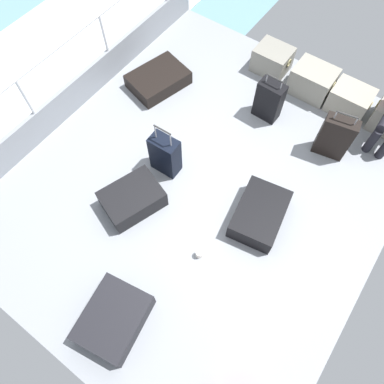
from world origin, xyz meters
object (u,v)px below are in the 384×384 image
(cargo_crate_1, at_px, (312,81))
(suitcase_7, at_px, (132,199))
(cargo_crate_2, at_px, (350,100))
(suitcase_6, at_px, (335,137))
(suitcase_0, at_px, (260,214))
(suitcase_5, at_px, (114,319))
(paper_cup, at_px, (199,254))
(cargo_crate_0, at_px, (272,59))
(suitcase_3, at_px, (269,101))
(suitcase_2, at_px, (165,155))
(suitcase_1, at_px, (158,79))

(cargo_crate_1, bearing_deg, suitcase_7, -107.17)
(cargo_crate_2, xyz_separation_m, suitcase_6, (0.11, -0.82, 0.13))
(suitcase_0, relative_size, suitcase_5, 1.04)
(paper_cup, bearing_deg, suitcase_7, 175.99)
(cargo_crate_1, relative_size, paper_cup, 6.10)
(suitcase_7, distance_m, paper_cup, 1.04)
(cargo_crate_0, bearing_deg, paper_cup, -75.04)
(suitcase_3, height_order, suitcase_6, suitcase_6)
(cargo_crate_0, relative_size, cargo_crate_2, 0.96)
(suitcase_5, distance_m, paper_cup, 1.14)
(cargo_crate_2, height_order, suitcase_0, cargo_crate_2)
(cargo_crate_0, height_order, suitcase_5, cargo_crate_0)
(suitcase_2, relative_size, suitcase_5, 0.99)
(suitcase_7, bearing_deg, cargo_crate_1, 72.83)
(suitcase_1, bearing_deg, suitcase_2, -47.99)
(suitcase_7, height_order, paper_cup, suitcase_7)
(suitcase_7, bearing_deg, suitcase_1, 119.20)
(suitcase_0, height_order, suitcase_1, suitcase_0)
(suitcase_0, xyz_separation_m, suitcase_5, (-0.61, -1.88, -0.00))
(cargo_crate_0, relative_size, paper_cup, 5.46)
(cargo_crate_2, xyz_separation_m, suitcase_3, (-0.88, -0.76, 0.11))
(cargo_crate_1, xyz_separation_m, suitcase_7, (-0.90, -2.93, -0.07))
(cargo_crate_0, distance_m, suitcase_0, 2.53)
(cargo_crate_1, xyz_separation_m, suitcase_2, (-0.90, -2.27, 0.09))
(cargo_crate_1, relative_size, suitcase_1, 0.65)
(suitcase_0, bearing_deg, cargo_crate_2, 86.40)
(suitcase_6, distance_m, paper_cup, 2.26)
(cargo_crate_1, height_order, suitcase_1, cargo_crate_1)
(cargo_crate_2, xyz_separation_m, suitcase_1, (-2.46, -1.18, -0.08))
(cargo_crate_2, distance_m, suitcase_3, 1.16)
(suitcase_5, relative_size, paper_cup, 8.02)
(cargo_crate_1, xyz_separation_m, suitcase_0, (0.44, -2.21, -0.07))
(suitcase_5, height_order, suitcase_6, suitcase_6)
(suitcase_1, bearing_deg, cargo_crate_1, 32.29)
(suitcase_2, distance_m, suitcase_3, 1.62)
(cargo_crate_2, distance_m, suitcase_0, 2.21)
(suitcase_7, relative_size, paper_cup, 8.20)
(suitcase_2, bearing_deg, cargo_crate_2, 56.82)
(suitcase_7, bearing_deg, paper_cup, -4.01)
(suitcase_0, bearing_deg, paper_cup, -111.62)
(paper_cup, bearing_deg, suitcase_3, 100.75)
(suitcase_1, xyz_separation_m, suitcase_5, (1.70, -2.91, 0.03))
(cargo_crate_2, bearing_deg, suitcase_6, -82.50)
(cargo_crate_1, bearing_deg, suitcase_1, -147.71)
(cargo_crate_0, xyz_separation_m, suitcase_1, (-1.19, -1.25, -0.08))
(suitcase_0, relative_size, suitcase_7, 1.02)
(suitcase_6, height_order, suitcase_7, suitcase_6)
(cargo_crate_2, distance_m, suitcase_1, 2.73)
(suitcase_1, xyz_separation_m, suitcase_3, (1.58, 0.42, 0.19))
(cargo_crate_0, bearing_deg, suitcase_7, -94.14)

